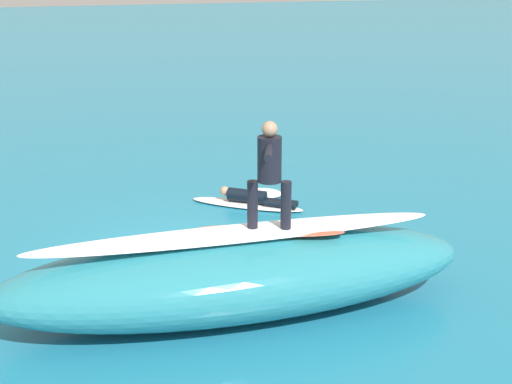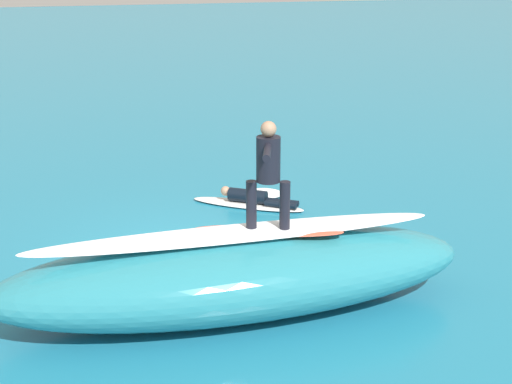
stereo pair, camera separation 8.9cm
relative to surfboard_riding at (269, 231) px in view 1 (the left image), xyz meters
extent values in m
plane|color=teal|center=(1.10, -2.40, -1.29)|extent=(120.00, 120.00, 0.00)
ellipsoid|color=teal|center=(0.51, 0.00, -0.66)|extent=(7.25, 2.12, 1.25)
ellipsoid|color=white|center=(0.51, 0.00, 0.01)|extent=(6.16, 0.76, 0.08)
ellipsoid|color=#E0563D|center=(0.00, 0.00, 0.00)|extent=(2.29, 1.12, 0.07)
cylinder|color=black|center=(0.23, -0.07, 0.40)|extent=(0.16, 0.16, 0.74)
cylinder|color=black|center=(-0.23, 0.07, 0.40)|extent=(0.16, 0.16, 0.74)
cylinder|color=black|center=(0.00, 0.00, 1.10)|extent=(0.44, 0.44, 0.67)
sphere|color=tan|center=(0.00, 0.00, 1.55)|extent=(0.23, 0.23, 0.23)
cylinder|color=black|center=(0.14, 0.45, 1.34)|extent=(0.28, 0.60, 0.11)
cylinder|color=black|center=(-0.14, -0.45, 1.34)|extent=(0.28, 0.60, 0.11)
ellipsoid|color=silver|center=(-0.82, -4.56, -1.24)|extent=(2.37, 1.80, 0.09)
cylinder|color=black|center=(-0.82, -4.56, -1.05)|extent=(0.85, 0.70, 0.29)
sphere|color=tan|center=(-0.39, -4.84, -1.00)|extent=(0.21, 0.21, 0.21)
cylinder|color=black|center=(-1.50, -4.22, -1.13)|extent=(0.65, 0.49, 0.13)
cylinder|color=black|center=(-1.40, -4.08, -1.13)|extent=(0.65, 0.49, 0.13)
ellipsoid|color=white|center=(-0.82, -2.03, -1.20)|extent=(0.93, 0.93, 0.17)
ellipsoid|color=white|center=(-1.77, -1.98, -1.24)|extent=(1.04, 1.25, 0.10)
ellipsoid|color=white|center=(-1.38, -5.18, -1.24)|extent=(1.04, 1.00, 0.09)
camera|label=1|loc=(2.76, 9.58, 4.00)|focal=50.74mm
camera|label=2|loc=(2.67, 9.60, 4.00)|focal=50.74mm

